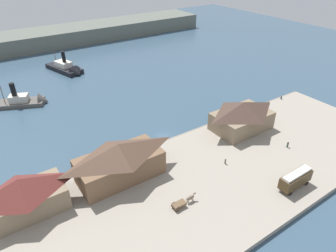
{
  "coord_description": "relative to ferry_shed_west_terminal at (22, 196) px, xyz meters",
  "views": [
    {
      "loc": [
        -38.99,
        -59.84,
        46.72
      ],
      "look_at": [
        2.18,
        1.09,
        2.0
      ],
      "focal_mm": 31.91,
      "sensor_mm": 36.0,
      "label": 1
    }
  ],
  "objects": [
    {
      "name": "ferry_shed_west_terminal",
      "position": [
        0.0,
        0.0,
        0.0
      ],
      "size": [
        15.93,
        8.83,
        8.34
      ],
      "color": "#847056",
      "rests_on": "quay_promenade"
    },
    {
      "name": "ferry_shed_central_terminal",
      "position": [
        20.16,
        -0.95,
        0.32
      ],
      "size": [
        19.28,
        9.57,
        8.97
      ],
      "color": "brown",
      "rests_on": "quay_promenade"
    },
    {
      "name": "mooring_post_center_west",
      "position": [
        84.03,
        4.48,
        -3.79
      ],
      "size": [
        0.44,
        0.44,
        0.9
      ],
      "primitive_type": "cylinder",
      "color": "black",
      "rests_on": "quay_promenade"
    },
    {
      "name": "quay_promenade",
      "position": [
        38.69,
        -12.71,
        -4.84
      ],
      "size": [
        110.0,
        36.0,
        1.2
      ],
      "primitive_type": "cube",
      "color": "#9E9384",
      "rests_on": "ground"
    },
    {
      "name": "ground_plane",
      "position": [
        38.69,
        9.29,
        -5.44
      ],
      "size": [
        320.0,
        320.0,
        0.0
      ],
      "primitive_type": "plane",
      "color": "#385166"
    },
    {
      "name": "ferry_shed_customs_shed",
      "position": [
        58.24,
        -1.37,
        0.1
      ],
      "size": [
        16.52,
        10.92,
        8.53
      ],
      "color": "#847056",
      "rests_on": "quay_promenade"
    },
    {
      "name": "horse_cart",
      "position": [
        26.72,
        -16.08,
        -3.32
      ],
      "size": [
        5.72,
        1.61,
        1.87
      ],
      "color": "brown",
      "rests_on": "quay_promenade"
    },
    {
      "name": "ferry_moored_east",
      "position": [
        32.17,
        74.17,
        -4.03
      ],
      "size": [
        11.96,
        21.25,
        10.76
      ],
      "color": "black",
      "rests_on": "ground"
    },
    {
      "name": "mooring_post_west",
      "position": [
        71.33,
        4.18,
        -3.79
      ],
      "size": [
        0.44,
        0.44,
        0.9
      ],
      "primitive_type": "cylinder",
      "color": "black",
      "rests_on": "quay_promenade"
    },
    {
      "name": "far_headland",
      "position": [
        38.69,
        119.29,
        -1.44
      ],
      "size": [
        180.0,
        24.0,
        8.0
      ],
      "primitive_type": "cube",
      "color": "#60665B",
      "rests_on": "ground"
    },
    {
      "name": "street_tram",
      "position": [
        50.07,
        -25.33,
        -1.88
      ],
      "size": [
        8.24,
        2.8,
        4.0
      ],
      "color": "#4C381E",
      "rests_on": "quay_promenade"
    },
    {
      "name": "pedestrian_by_tram",
      "position": [
        61.61,
        -14.96,
        -3.43
      ],
      "size": [
        0.44,
        0.44,
        1.78
      ],
      "color": "#3D4C42",
      "rests_on": "quay_promenade"
    },
    {
      "name": "mooring_post_center_east",
      "position": [
        77.14,
        4.31,
        -3.79
      ],
      "size": [
        0.44,
        0.44,
        0.9
      ],
      "primitive_type": "cylinder",
      "color": "black",
      "rests_on": "quay_promenade"
    },
    {
      "name": "seawall_edge",
      "position": [
        38.69,
        5.69,
        -4.94
      ],
      "size": [
        110.0,
        0.8,
        1.0
      ],
      "primitive_type": "cube",
      "color": "gray",
      "rests_on": "ground"
    },
    {
      "name": "pedestrian_near_cart",
      "position": [
        43.26,
        -10.9,
        -3.54
      ],
      "size": [
        0.38,
        0.38,
        1.54
      ],
      "color": "#6B5B4C",
      "rests_on": "quay_promenade"
    },
    {
      "name": "ferry_near_quay",
      "position": [
        10.9,
        51.94,
        -4.2
      ],
      "size": [
        17.79,
        12.13,
        10.09
      ],
      "color": "#514C47",
      "rests_on": "ground"
    }
  ]
}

